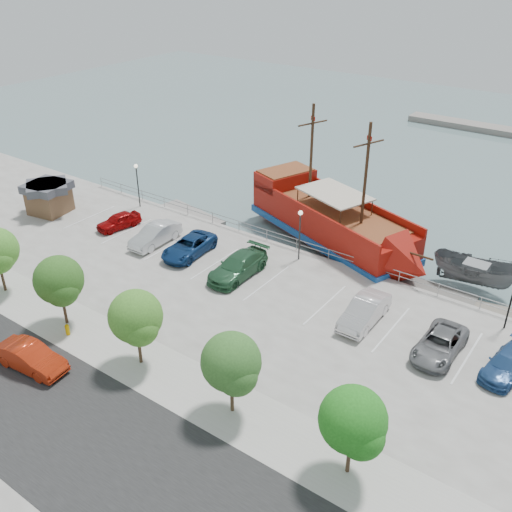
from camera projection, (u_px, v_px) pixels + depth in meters
The scene contains 25 objects.
ground at pixel (251, 306), 41.72m from camera, with size 160.00×160.00×0.00m, color slate.
street at pixel (72, 429), 29.84m from camera, with size 100.00×8.00×0.04m, color black.
sidewalk at pixel (153, 368), 34.11m from camera, with size 100.00×4.00×0.05m, color #A7A29A.
seawall_railing at pixel (307, 247), 46.54m from camera, with size 50.00×0.06×1.00m.
pirate_ship at pixel (342, 228), 48.48m from camera, with size 19.65×11.40×12.21m.
patrol_boat at pixel (474, 275), 43.24m from camera, with size 2.43×6.46×2.50m, color #5A5B5D.
dock_west at pixel (192, 215), 55.19m from camera, with size 7.46×2.13×0.43m, color gray.
dock_mid at pixel (423, 289), 43.34m from camera, with size 7.77×2.22×0.44m, color #66635C.
dock_east at pixel (503, 316), 40.35m from camera, with size 6.97×1.99×0.40m, color slate.
shed at pixel (49, 197), 53.14m from camera, with size 4.08×4.08×2.91m.
street_sedan at pixel (30, 357), 33.81m from camera, with size 1.67×4.78×1.57m, color #B2270D.
fire_hydrant at pixel (67, 329), 36.83m from camera, with size 0.29×0.29×0.83m.
lamp_post_left at pixel (137, 178), 53.61m from camera, with size 0.36×0.36×4.28m.
lamp_post_mid at pixel (300, 226), 44.44m from camera, with size 0.36×0.36×4.28m.
tree_c at pixel (59, 282), 36.47m from camera, with size 3.30×3.20×5.00m.
tree_d at pixel (137, 319), 32.91m from camera, with size 3.30×3.20×5.00m.
tree_e at pixel (232, 365), 29.34m from camera, with size 3.30×3.20×5.00m.
tree_f at pixel (355, 424), 25.78m from camera, with size 3.30×3.20×5.00m.
parked_car_a at pixel (119, 221), 50.58m from camera, with size 1.63×4.05×1.38m, color #8E0506.
parked_car_b at pixel (155, 235), 47.83m from camera, with size 1.76×5.04×1.66m, color silver.
parked_car_c at pixel (189, 246), 46.22m from camera, with size 2.46×5.33×1.48m, color navy.
parked_car_d at pixel (238, 266), 43.22m from camera, with size 2.34×5.77×1.67m, color #2B5E3A.
parked_car_f at pixel (364, 311), 37.92m from camera, with size 1.78×5.09×1.68m, color silver.
parked_car_g at pixel (440, 344), 35.03m from camera, with size 2.35×5.10×1.42m, color slate.
parked_car_h at pixel (507, 364), 33.46m from camera, with size 1.88×4.63×1.34m, color navy.
Camera 1 is at (20.50, -28.05, 22.40)m, focal length 40.00 mm.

